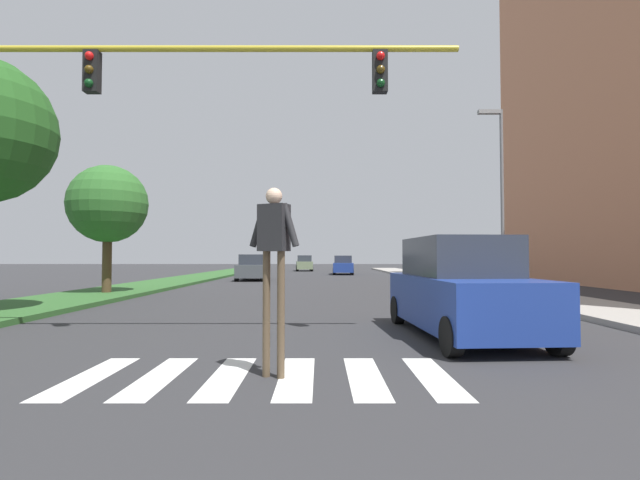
% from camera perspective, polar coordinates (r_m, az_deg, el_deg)
% --- Properties ---
extents(ground_plane, '(140.00, 140.00, 0.00)m').
position_cam_1_polar(ground_plane, '(28.91, -1.30, -5.17)').
color(ground_plane, '#2D2D30').
extents(crosswalk, '(4.95, 2.20, 0.01)m').
position_cam_1_polar(crosswalk, '(6.41, -6.88, -16.25)').
color(crosswalk, silver).
rests_on(crosswalk, ground_plane).
extents(median_strip, '(3.48, 64.00, 0.15)m').
position_cam_1_polar(median_strip, '(28.29, -17.95, -4.99)').
color(median_strip, '#2D5B28').
rests_on(median_strip, ground_plane).
extents(tree_far, '(3.12, 3.12, 5.11)m').
position_cam_1_polar(tree_far, '(20.68, -24.29, 3.96)').
color(tree_far, '#4C3823').
rests_on(tree_far, median_strip).
extents(sidewalk_right, '(3.00, 64.00, 0.15)m').
position_cam_1_polar(sidewalk_right, '(28.06, 16.81, -5.02)').
color(sidewalk_right, '#9E9991').
rests_on(sidewalk_right, ground_plane).
extents(traffic_light_gantry, '(10.07, 0.30, 6.00)m').
position_cam_1_polar(traffic_light_gantry, '(10.16, -25.74, 14.32)').
color(traffic_light_gantry, gold).
rests_on(traffic_light_gantry, median_strip).
extents(street_lamp_right, '(1.02, 0.24, 7.50)m').
position_cam_1_polar(street_lamp_right, '(20.64, 21.33, 6.50)').
color(street_lamp_right, slate).
rests_on(street_lamp_right, sidewalk_right).
extents(pedestrian_performer, '(0.71, 0.40, 2.49)m').
position_cam_1_polar(pedestrian_performer, '(6.17, -5.45, -1.26)').
color(pedestrian_performer, brown).
rests_on(pedestrian_performer, ground_plane).
extents(suv_crossing, '(2.23, 4.71, 1.97)m').
position_cam_1_polar(suv_crossing, '(9.77, 17.06, -5.75)').
color(suv_crossing, navy).
rests_on(suv_crossing, ground_plane).
extents(sedan_midblock, '(1.91, 4.27, 1.72)m').
position_cam_1_polar(sedan_midblock, '(31.47, -7.97, -3.45)').
color(sedan_midblock, '#474C51').
rests_on(sedan_midblock, ground_plane).
extents(sedan_distant, '(1.94, 4.58, 1.67)m').
position_cam_1_polar(sedan_distant, '(41.57, 3.04, -3.14)').
color(sedan_distant, navy).
rests_on(sedan_distant, ground_plane).
extents(sedan_far_horizon, '(2.02, 4.13, 1.71)m').
position_cam_1_polar(sedan_far_horizon, '(51.24, -1.72, -2.92)').
color(sedan_far_horizon, gray).
rests_on(sedan_far_horizon, ground_plane).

